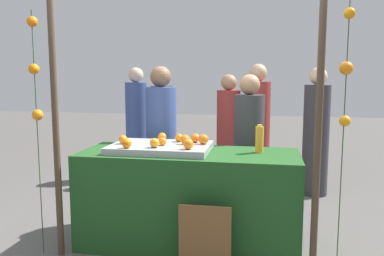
{
  "coord_description": "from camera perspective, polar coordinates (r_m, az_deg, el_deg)",
  "views": [
    {
      "loc": [
        0.68,
        -3.52,
        1.58
      ],
      "look_at": [
        0.0,
        0.15,
        1.08
      ],
      "focal_mm": 37.49,
      "sensor_mm": 36.0,
      "label": 1
    }
  ],
  "objects": [
    {
      "name": "ground_plane",
      "position": [
        3.91,
        -0.42,
        -16.17
      ],
      "size": [
        24.0,
        24.0,
        0.0
      ],
      "primitive_type": "plane",
      "color": "#565451"
    },
    {
      "name": "stall_counter",
      "position": [
        3.76,
        -0.42,
        -10.02
      ],
      "size": [
        1.98,
        0.76,
        0.88
      ],
      "primitive_type": "cube",
      "color": "#1E4C1E",
      "rests_on": "ground_plane"
    },
    {
      "name": "orange_tray",
      "position": [
        3.71,
        -4.48,
        -2.79
      ],
      "size": [
        0.91,
        0.62,
        0.06
      ],
      "primitive_type": "cube",
      "color": "#9EA0A5",
      "rests_on": "stall_counter"
    },
    {
      "name": "orange_0",
      "position": [
        3.64,
        -4.22,
        -1.92
      ],
      "size": [
        0.07,
        0.07,
        0.07
      ],
      "primitive_type": "sphere",
      "color": "orange",
      "rests_on": "orange_tray"
    },
    {
      "name": "orange_1",
      "position": [
        3.88,
        -4.27,
        -1.27
      ],
      "size": [
        0.08,
        0.08,
        0.08
      ],
      "primitive_type": "sphere",
      "color": "orange",
      "rests_on": "orange_tray"
    },
    {
      "name": "orange_2",
      "position": [
        3.83,
        -1.87,
        -1.4
      ],
      "size": [
        0.08,
        0.08,
        0.08
      ],
      "primitive_type": "sphere",
      "color": "orange",
      "rests_on": "orange_tray"
    },
    {
      "name": "orange_3",
      "position": [
        3.69,
        -0.98,
        -1.65
      ],
      "size": [
        0.09,
        0.09,
        0.09
      ],
      "primitive_type": "sphere",
      "color": "orange",
      "rests_on": "orange_tray"
    },
    {
      "name": "orange_4",
      "position": [
        3.45,
        -0.53,
        -2.29
      ],
      "size": [
        0.09,
        0.09,
        0.09
      ],
      "primitive_type": "sphere",
      "color": "orange",
      "rests_on": "orange_tray"
    },
    {
      "name": "orange_5",
      "position": [
        3.55,
        -9.27,
        -2.17
      ],
      "size": [
        0.08,
        0.08,
        0.08
      ],
      "primitive_type": "sphere",
      "color": "orange",
      "rests_on": "orange_tray"
    },
    {
      "name": "orange_6",
      "position": [
        3.77,
        -9.78,
        -1.62
      ],
      "size": [
        0.08,
        0.08,
        0.08
      ],
      "primitive_type": "sphere",
      "color": "orange",
      "rests_on": "orange_tray"
    },
    {
      "name": "orange_7",
      "position": [
        3.54,
        -5.36,
        -2.12
      ],
      "size": [
        0.08,
        0.08,
        0.08
      ],
      "primitive_type": "sphere",
      "color": "orange",
      "rests_on": "orange_tray"
    },
    {
      "name": "orange_8",
      "position": [
        3.79,
        0.48,
        -1.43
      ],
      "size": [
        0.08,
        0.08,
        0.08
      ],
      "primitive_type": "sphere",
      "color": "orange",
      "rests_on": "orange_tray"
    },
    {
      "name": "orange_9",
      "position": [
        3.7,
        1.64,
        -1.61
      ],
      "size": [
        0.09,
        0.09,
        0.09
      ],
      "primitive_type": "sphere",
      "color": "orange",
      "rests_on": "orange_tray"
    },
    {
      "name": "juice_bottle",
      "position": [
        3.65,
        9.57,
        -1.6
      ],
      "size": [
        0.07,
        0.07,
        0.25
      ],
      "color": "orange",
      "rests_on": "stall_counter"
    },
    {
      "name": "chalkboard_sign",
      "position": [
        3.3,
        1.83,
        -15.68
      ],
      "size": [
        0.42,
        0.03,
        0.57
      ],
      "color": "brown",
      "rests_on": "ground_plane"
    },
    {
      "name": "vendor_left",
      "position": [
        4.42,
        -4.38,
        -2.86
      ],
      "size": [
        0.33,
        0.33,
        1.67
      ],
      "color": "#384C8C",
      "rests_on": "ground_plane"
    },
    {
      "name": "vendor_right",
      "position": [
        4.31,
        8.03,
        -3.72
      ],
      "size": [
        0.32,
        0.32,
        1.58
      ],
      "color": "#333338",
      "rests_on": "ground_plane"
    },
    {
      "name": "crowd_person_0",
      "position": [
        5.48,
        5.16,
        -1.24
      ],
      "size": [
        0.32,
        0.32,
        1.58
      ],
      "color": "maroon",
      "rests_on": "ground_plane"
    },
    {
      "name": "crowd_person_1",
      "position": [
        5.97,
        -4.31,
        -0.28
      ],
      "size": [
        0.33,
        0.33,
        1.63
      ],
      "color": "#333338",
      "rests_on": "ground_plane"
    },
    {
      "name": "crowd_person_2",
      "position": [
        5.47,
        17.21,
        -1.13
      ],
      "size": [
        0.33,
        0.33,
        1.67
      ],
      "color": "#333338",
      "rests_on": "ground_plane"
    },
    {
      "name": "crowd_person_3",
      "position": [
        5.45,
        9.21,
        -0.69
      ],
      "size": [
        0.34,
        0.34,
        1.72
      ],
      "color": "maroon",
      "rests_on": "ground_plane"
    },
    {
      "name": "crowd_person_4",
      "position": [
        6.26,
        -7.87,
        0.27
      ],
      "size": [
        0.34,
        0.34,
        1.68
      ],
      "color": "#384C8C",
      "rests_on": "ground_plane"
    },
    {
      "name": "canopy_post_left",
      "position": [
        3.58,
        -18.82,
        0.22
      ],
      "size": [
        0.06,
        0.06,
        2.29
      ],
      "primitive_type": "cylinder",
      "color": "#473828",
      "rests_on": "ground_plane"
    },
    {
      "name": "canopy_post_right",
      "position": [
        3.15,
        17.51,
        -0.69
      ],
      "size": [
        0.06,
        0.06,
        2.29
      ],
      "primitive_type": "cylinder",
      "color": "#473828",
      "rests_on": "ground_plane"
    },
    {
      "name": "garland_strand_left",
      "position": [
        3.64,
        -21.45,
        6.97
      ],
      "size": [
        0.11,
        0.1,
        2.11
      ],
      "color": "#2D4C23",
      "rests_on": "ground_plane"
    },
    {
      "name": "garland_strand_right",
      "position": [
        3.15,
        21.12,
        7.15
      ],
      "size": [
        0.1,
        0.1,
        2.11
      ],
      "color": "#2D4C23",
      "rests_on": "ground_plane"
    }
  ]
}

